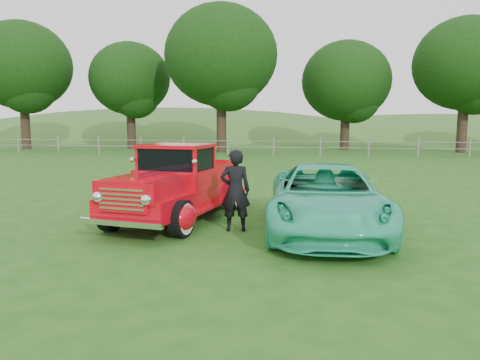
# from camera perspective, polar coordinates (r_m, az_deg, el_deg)

# --- Properties ---
(ground) EXTENTS (140.00, 140.00, 0.00)m
(ground) POSITION_cam_1_polar(r_m,az_deg,el_deg) (8.95, -7.18, -7.84)
(ground) COLOR #1F5015
(ground) RESTS_ON ground
(distant_hills) EXTENTS (116.00, 60.00, 18.00)m
(distant_hills) POSITION_cam_1_polar(r_m,az_deg,el_deg) (68.43, 3.11, 1.62)
(distant_hills) COLOR #3E6726
(distant_hills) RESTS_ON ground
(fence_line) EXTENTS (48.00, 0.12, 1.20)m
(fence_line) POSITION_cam_1_polar(r_m,az_deg,el_deg) (30.45, 4.09, 4.11)
(fence_line) COLOR slate
(fence_line) RESTS_ON ground
(tree_far_west) EXTENTS (7.60, 7.60, 9.93)m
(tree_far_west) POSITION_cam_1_polar(r_m,az_deg,el_deg) (41.17, -25.05, 12.50)
(tree_far_west) COLOR black
(tree_far_west) RESTS_ON ground
(tree_mid_west) EXTENTS (6.40, 6.40, 8.46)m
(tree_mid_west) POSITION_cam_1_polar(r_m,az_deg,el_deg) (39.18, -13.28, 11.91)
(tree_mid_west) COLOR black
(tree_mid_west) RESTS_ON ground
(tree_near_west) EXTENTS (8.00, 8.00, 10.42)m
(tree_near_west) POSITION_cam_1_polar(r_m,az_deg,el_deg) (34.20, -2.33, 14.88)
(tree_near_west) COLOR black
(tree_near_west) RESTS_ON ground
(tree_near_east) EXTENTS (6.80, 6.80, 8.33)m
(tree_near_east) POSITION_cam_1_polar(r_m,az_deg,el_deg) (37.51, 12.82, 11.67)
(tree_near_east) COLOR black
(tree_near_east) RESTS_ON ground
(tree_mid_east) EXTENTS (7.20, 7.20, 9.44)m
(tree_mid_east) POSITION_cam_1_polar(r_m,az_deg,el_deg) (37.07, 25.84, 12.61)
(tree_mid_east) COLOR black
(tree_mid_east) RESTS_ON ground
(red_pickup) EXTENTS (2.88, 5.22, 1.78)m
(red_pickup) POSITION_cam_1_polar(r_m,az_deg,el_deg) (11.04, -7.57, -0.73)
(red_pickup) COLOR black
(red_pickup) RESTS_ON ground
(teal_sedan) EXTENTS (2.53, 5.15, 1.41)m
(teal_sedan) POSITION_cam_1_polar(r_m,az_deg,el_deg) (9.90, 10.46, -2.26)
(teal_sedan) COLOR #30C295
(teal_sedan) RESTS_ON ground
(man) EXTENTS (0.70, 0.52, 1.73)m
(man) POSITION_cam_1_polar(r_m,az_deg,el_deg) (9.80, -0.57, -1.29)
(man) COLOR black
(man) RESTS_ON ground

